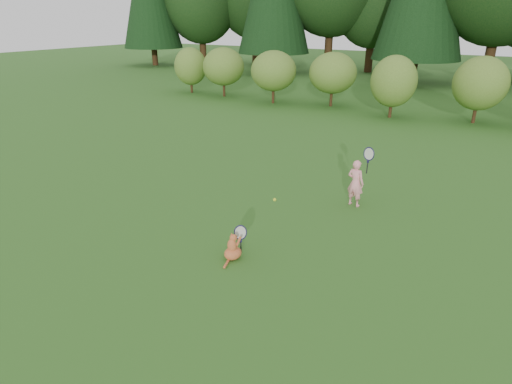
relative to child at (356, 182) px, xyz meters
The scene contains 5 objects.
ground 3.30m from the child, 122.39° to the right, with size 100.00×100.00×0.00m, color #255217.
shrub_row 10.44m from the child, 99.62° to the left, with size 28.00×3.00×2.80m, color #4D6A20, non-canonical shape.
child is the anchor object (origin of this frame).
cat 3.64m from the child, 108.16° to the right, with size 0.39×0.71×0.69m.
tennis_ball 2.98m from the child, 101.55° to the right, with size 0.06×0.06×0.06m.
Camera 1 is at (4.48, -6.37, 4.15)m, focal length 30.00 mm.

